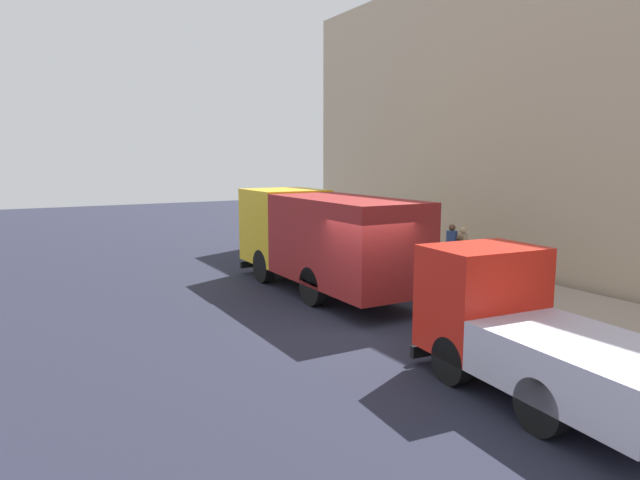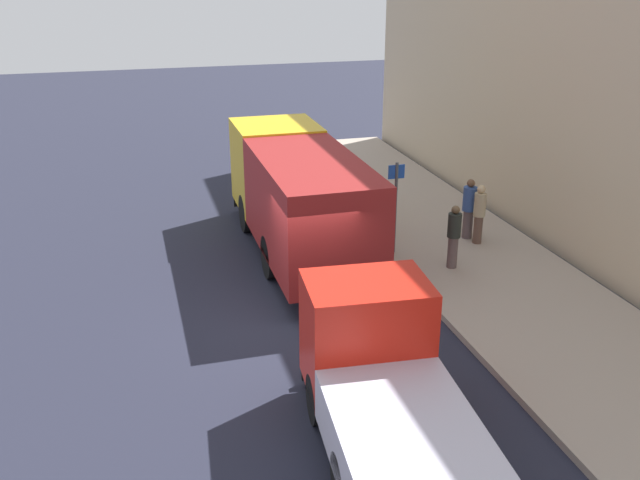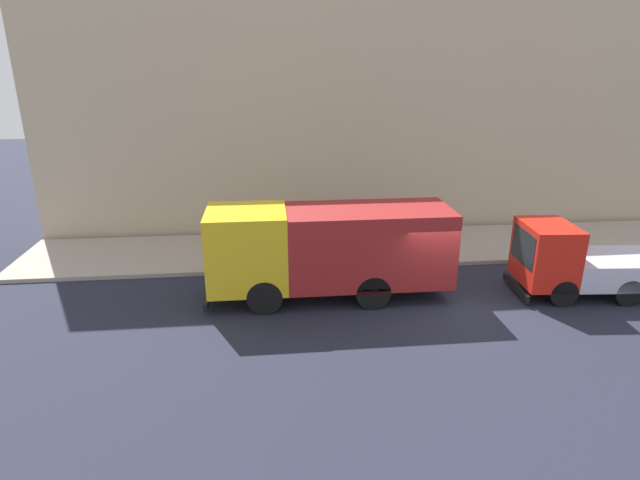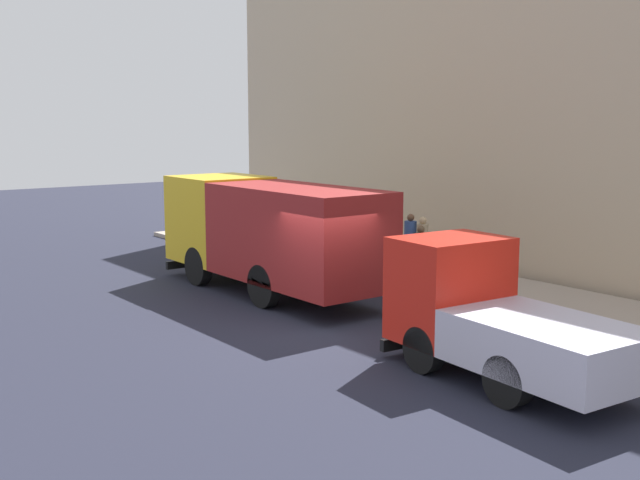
# 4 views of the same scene
# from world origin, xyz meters

# --- Properties ---
(ground) EXTENTS (80.00, 80.00, 0.00)m
(ground) POSITION_xyz_m (0.00, 0.00, 0.00)
(ground) COLOR #212332
(sidewalk) EXTENTS (4.31, 30.00, 0.15)m
(sidewalk) POSITION_xyz_m (5.15, 0.00, 0.08)
(sidewalk) COLOR #A59687
(sidewalk) RESTS_ON ground
(building_facade) EXTENTS (0.50, 30.00, 10.99)m
(building_facade) POSITION_xyz_m (7.81, 0.00, 5.50)
(building_facade) COLOR #C4AF8F
(building_facade) RESTS_ON ground
(large_utility_truck) EXTENTS (2.36, 7.79, 3.00)m
(large_utility_truck) POSITION_xyz_m (0.89, 3.51, 1.71)
(large_utility_truck) COLOR gold
(large_utility_truck) RESTS_ON ground
(small_flatbed_truck) EXTENTS (2.44, 5.01, 2.41)m
(small_flatbed_truck) POSITION_xyz_m (0.24, -4.65, 1.11)
(small_flatbed_truck) COLOR red
(small_flatbed_truck) RESTS_ON ground
(pedestrian_walking) EXTENTS (0.36, 0.36, 1.65)m
(pedestrian_walking) POSITION_xyz_m (5.70, 2.57, 1.03)
(pedestrian_walking) COLOR brown
(pedestrian_walking) RESTS_ON sidewalk
(pedestrian_standing) EXTENTS (0.47, 0.47, 1.64)m
(pedestrian_standing) POSITION_xyz_m (4.31, 1.26, 1.02)
(pedestrian_standing) COLOR #5E4C4B
(pedestrian_standing) RESTS_ON sidewalk
(pedestrian_third) EXTENTS (0.39, 0.39, 1.70)m
(pedestrian_third) POSITION_xyz_m (5.60, 3.00, 1.04)
(pedestrian_third) COLOR #564A4C
(pedestrian_third) RESTS_ON sidewalk
(street_sign_post) EXTENTS (0.44, 0.08, 2.45)m
(street_sign_post) POSITION_xyz_m (3.26, 2.60, 1.60)
(street_sign_post) COLOR #4C5156
(street_sign_post) RESTS_ON sidewalk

